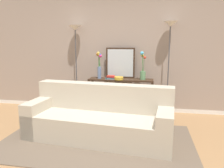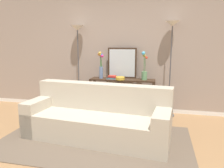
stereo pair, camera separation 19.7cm
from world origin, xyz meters
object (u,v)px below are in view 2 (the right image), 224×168
(vase_tall_flowers, at_px, (101,65))
(book_row_under_console, at_px, (103,109))
(couch, at_px, (98,119))
(book_stack, at_px, (112,78))
(floor_lamp_right, at_px, (172,43))
(wall_mirror, at_px, (122,63))
(vase_short_flowers, at_px, (144,70))
(fruit_bowl, at_px, (120,78))
(floor_lamp_left, at_px, (78,45))
(console_table, at_px, (122,90))

(vase_tall_flowers, distance_m, book_row_under_console, 1.02)
(couch, height_order, book_row_under_console, couch)
(book_stack, xyz_separation_m, book_row_under_console, (-0.24, 0.09, -0.76))
(vase_tall_flowers, height_order, book_row_under_console, vase_tall_flowers)
(floor_lamp_right, bearing_deg, book_row_under_console, -177.66)
(wall_mirror, distance_m, book_row_under_console, 1.15)
(vase_short_flowers, height_order, fruit_bowl, vase_short_flowers)
(floor_lamp_left, bearing_deg, console_table, -3.28)
(couch, relative_size, floor_lamp_left, 1.25)
(couch, distance_m, fruit_bowl, 1.35)
(console_table, relative_size, vase_short_flowers, 2.34)
(vase_tall_flowers, bearing_deg, book_stack, -14.43)
(console_table, bearing_deg, floor_lamp_right, 3.38)
(floor_lamp_left, xyz_separation_m, fruit_bowl, (1.01, -0.17, -0.71))
(wall_mirror, bearing_deg, book_stack, -126.75)
(fruit_bowl, bearing_deg, floor_lamp_right, 9.02)
(couch, bearing_deg, vase_tall_flowers, 103.39)
(vase_short_flowers, xyz_separation_m, book_row_under_console, (-0.93, -0.01, -0.93))
(vase_tall_flowers, xyz_separation_m, vase_short_flowers, (0.96, 0.03, -0.09))
(couch, relative_size, book_stack, 10.75)
(couch, relative_size, vase_tall_flowers, 4.09)
(fruit_bowl, relative_size, book_stack, 0.89)
(couch, xyz_separation_m, floor_lamp_left, (-0.88, 1.41, 1.21))
(vase_tall_flowers, bearing_deg, console_table, 2.78)
(wall_mirror, height_order, fruit_bowl, wall_mirror)
(wall_mirror, bearing_deg, book_row_under_console, -160.99)
(vase_tall_flowers, bearing_deg, vase_short_flowers, 1.88)
(couch, bearing_deg, book_stack, 92.09)
(vase_short_flowers, height_order, book_stack, vase_short_flowers)
(console_table, distance_m, wall_mirror, 0.60)
(wall_mirror, height_order, vase_short_flowers, wall_mirror)
(console_table, distance_m, book_stack, 0.36)
(console_table, distance_m, floor_lamp_left, 1.44)
(floor_lamp_left, distance_m, wall_mirror, 1.09)
(couch, distance_m, console_table, 1.38)
(wall_mirror, bearing_deg, console_table, -76.84)
(console_table, height_order, book_stack, book_stack)
(console_table, xyz_separation_m, fruit_bowl, (-0.03, -0.11, 0.27))
(floor_lamp_left, height_order, fruit_bowl, floor_lamp_left)
(console_table, xyz_separation_m, vase_short_flowers, (0.48, 0.01, 0.44))
(wall_mirror, relative_size, book_stack, 2.99)
(vase_short_flowers, bearing_deg, book_row_under_console, -179.50)
(floor_lamp_left, bearing_deg, floor_lamp_right, 0.00)
(book_stack, bearing_deg, vase_short_flowers, 8.35)
(fruit_bowl, distance_m, book_row_under_console, 0.87)
(console_table, distance_m, book_row_under_console, 0.66)
(floor_lamp_left, distance_m, floor_lamp_right, 2.06)
(floor_lamp_left, xyz_separation_m, floor_lamp_right, (2.06, 0.00, 0.04))
(couch, bearing_deg, console_table, 83.06)
(vase_tall_flowers, height_order, book_stack, vase_tall_flowers)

